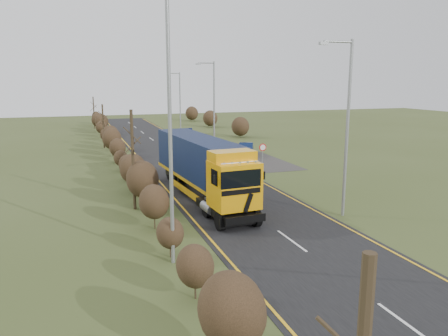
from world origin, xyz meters
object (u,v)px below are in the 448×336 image
object	(u,v)px
lorry	(203,164)
car_red_hatchback	(229,150)
speed_sign	(263,152)
car_blue_sedan	(246,149)
streetlight_near	(346,121)

from	to	relation	value
lorry	car_red_hatchback	size ratio (longest dim) A/B	3.42
car_red_hatchback	speed_sign	bearing A→B (deg)	95.78
car_blue_sedan	lorry	bearing A→B (deg)	82.87
car_blue_sedan	streetlight_near	distance (m)	22.06
car_red_hatchback	car_blue_sedan	world-z (taller)	car_red_hatchback
car_red_hatchback	car_blue_sedan	xyz separation A→B (m)	(2.00, 0.32, -0.05)
car_blue_sedan	streetlight_near	xyz separation A→B (m)	(-2.67, -21.36, 4.82)
streetlight_near	car_blue_sedan	bearing A→B (deg)	82.88
car_blue_sedan	streetlight_near	bearing A→B (deg)	107.06
lorry	car_red_hatchback	distance (m)	16.37
car_red_hatchback	streetlight_near	xyz separation A→B (m)	(-0.67, -21.04, 4.76)
streetlight_near	speed_sign	bearing A→B (deg)	85.89
streetlight_near	speed_sign	size ratio (longest dim) A/B	4.18
car_red_hatchback	car_blue_sedan	bearing A→B (deg)	-167.23
streetlight_near	speed_sign	world-z (taller)	streetlight_near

